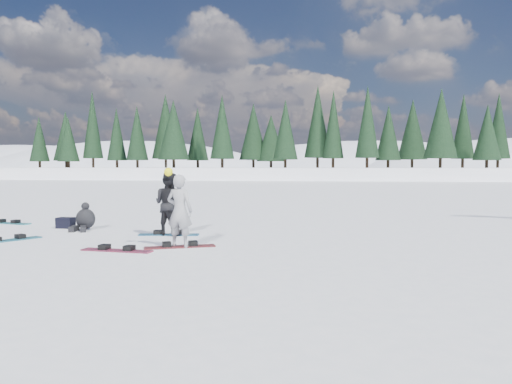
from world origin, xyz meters
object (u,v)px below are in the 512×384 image
at_px(seated_rider, 85,219).
at_px(snowboard_loose_c, 8,223).
at_px(snowboarder_woman, 179,210).
at_px(snowboarder_man, 169,204).
at_px(snowboard_loose_a, 8,240).
at_px(gear_bag, 65,223).
at_px(snowboard_loose_b, 117,251).

xyz_separation_m(seated_rider, snowboard_loose_c, (-2.96, 1.01, -0.27)).
distance_m(snowboarder_woman, snowboard_loose_c, 7.34).
xyz_separation_m(snowboarder_man, seated_rider, (-2.61, 0.73, -0.51)).
bearing_deg(snowboarder_man, snowboard_loose_a, 40.68).
bearing_deg(snowboard_loose_a, seated_rider, 10.67).
bearing_deg(snowboarder_man, snowboard_loose_c, 0.18).
relative_size(snowboarder_man, snowboard_loose_c, 1.06).
distance_m(gear_bag, snowboard_loose_c, 2.39).
xyz_separation_m(gear_bag, snowboard_loose_c, (-2.26, 0.77, -0.14)).
height_order(snowboarder_woman, seated_rider, snowboarder_woman).
relative_size(snowboarder_woman, snowboard_loose_a, 1.14).
relative_size(snowboard_loose_a, snowboard_loose_b, 1.00).
distance_m(gear_bag, snowboard_loose_a, 2.43).
xyz_separation_m(gear_bag, snowboard_loose_a, (-0.08, -2.42, -0.14)).
bearing_deg(snowboard_loose_a, snowboard_loose_b, -77.14).
bearing_deg(snowboarder_woman, gear_bag, -25.46).
bearing_deg(gear_bag, seated_rider, -19.51).
bearing_deg(snowboarder_man, snowboarder_woman, 132.21).
distance_m(seated_rider, snowboard_loose_b, 3.90).
distance_m(seated_rider, snowboard_loose_c, 3.14).
relative_size(snowboarder_woman, gear_bag, 3.79).
height_order(seated_rider, snowboard_loose_b, seated_rider).
height_order(seated_rider, snowboard_loose_c, seated_rider).
distance_m(snowboarder_man, gear_bag, 3.51).
xyz_separation_m(snowboarder_woman, snowboarder_man, (-0.82, 1.78, -0.00)).
bearing_deg(snowboarder_woman, snowboarder_man, -57.03).
bearing_deg(snowboarder_woman, snowboard_loose_a, 3.75).
bearing_deg(seated_rider, snowboard_loose_c, 142.60).
relative_size(snowboard_loose_c, snowboard_loose_b, 1.00).
distance_m(snowboard_loose_a, snowboard_loose_b, 3.22).
height_order(snowboarder_woman, snowboard_loose_b, snowboarder_woman).
relative_size(seated_rider, snowboard_loose_b, 0.64).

